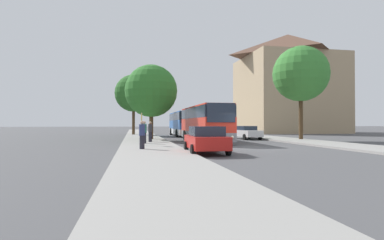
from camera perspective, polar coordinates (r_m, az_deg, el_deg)
name	(u,v)px	position (r m, az deg, el deg)	size (l,w,h in m)	color
ground_plane	(251,148)	(21.52, 11.10, -5.17)	(300.00, 300.00, 0.00)	#4C4C4F
sidewalk_left	(150,148)	(19.94, -7.94, -5.31)	(4.00, 120.00, 0.15)	gray
sidewalk_right	(339,145)	(25.02, 26.14, -4.31)	(4.00, 120.00, 0.15)	gray
building_right_background	(288,83)	(58.76, 17.81, 6.65)	(16.39, 14.51, 18.30)	tan
bus_front	(204,123)	(27.63, 2.32, -0.57)	(2.75, 11.09, 3.25)	gray
bus_middle	(183,123)	(40.99, -1.76, -0.63)	(2.95, 11.78, 3.22)	silver
parked_car_left_curb	(206,139)	(16.80, 2.68, -3.73)	(2.20, 4.08, 1.53)	red
parked_car_right_near	(247,132)	(32.81, 10.39, -2.30)	(2.02, 4.53, 1.43)	silver
bus_stop_sign	(142,125)	(21.58, -9.58, -0.93)	(0.08, 0.45, 2.31)	gray
pedestrian_waiting_near	(144,132)	(23.54, -9.08, -2.30)	(0.36, 0.36, 1.73)	#23232D
pedestrian_waiting_far	(142,135)	(18.36, -9.50, -2.78)	(0.36, 0.36, 1.71)	#23232D
pedestrian_walking_back	(150,132)	(25.40, -7.96, -2.18)	(0.36, 0.36, 1.72)	#23232D
tree_left_near	(151,91)	(30.33, -7.76, 5.49)	(5.23, 5.23, 7.43)	#513D23
tree_left_far	(134,93)	(43.27, -11.07, 5.01)	(5.25, 5.25, 8.46)	#47331E
tree_right_near	(301,74)	(31.83, 19.99, 8.24)	(5.46, 5.46, 9.20)	#47331E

